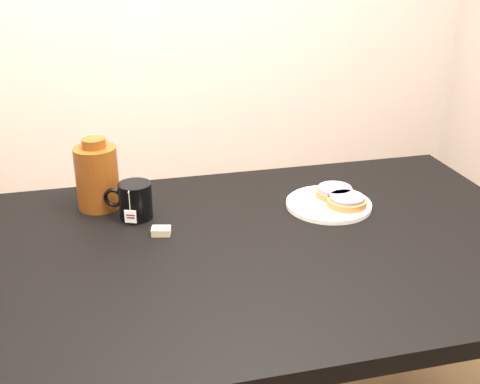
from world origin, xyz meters
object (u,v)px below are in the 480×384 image
Objects in this scene: mug at (135,200)px; bagel_package at (97,176)px; plate at (329,204)px; bagel_back at (335,192)px; table at (261,273)px; teabag_pouch at (161,231)px; bagel_front at (347,201)px.

bagel_package reaches higher than mug.
bagel_back is at bearing 48.51° from plate.
table is 7.39× the size of bagel_package.
bagel_front is at bearing 2.70° from teabag_pouch.
bagel_package is at bearing 164.31° from bagel_front.
bagel_back is 0.53m from mug.
mug is at bearing -45.60° from bagel_package.
bagel_back reaches higher than teabag_pouch.
bagel_package is (-0.59, 0.15, 0.08)m from plate.
plate is 0.05m from bagel_front.
bagel_front is 0.65m from bagel_package.
teabag_pouch is (-0.22, 0.10, 0.09)m from table.
bagel_back and bagel_front have the same top height.
bagel_back is at bearing 10.24° from teabag_pouch.
bagel_package is (-0.62, 0.11, 0.06)m from bagel_back.
mug is at bearing 177.46° from bagel_back.
table is 9.55× the size of bagel_front.
bagel_front reaches higher than teabag_pouch.
mug reaches higher than teabag_pouch.
teabag_pouch reaches higher than table.
teabag_pouch is at bearing -55.30° from bagel_package.
bagel_front is 0.55m from mug.
teabag_pouch is at bearing -169.76° from bagel_back.
teabag_pouch is (0.05, -0.11, -0.04)m from mug.
table is 10.43× the size of mug.
mug is (-0.54, 0.09, 0.02)m from bagel_front.
plate is 1.19× the size of bagel_package.
table is 0.26m from teabag_pouch.
bagel_package reaches higher than teabag_pouch.
table is 0.34m from bagel_back.
teabag_pouch reaches higher than plate.
mug is (-0.27, 0.21, 0.13)m from table.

